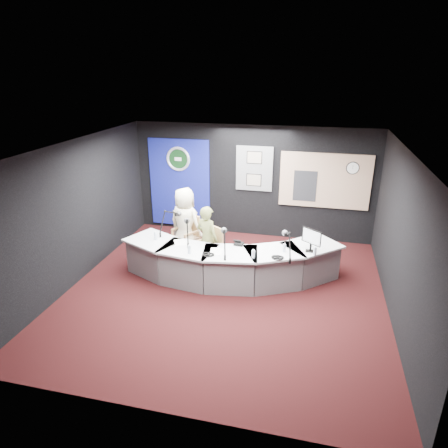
% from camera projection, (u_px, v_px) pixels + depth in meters
% --- Properties ---
extents(ground, '(6.00, 6.00, 0.00)m').
position_uv_depth(ground, '(225.00, 292.00, 7.74)').
color(ground, black).
rests_on(ground, ground).
extents(ceiling, '(6.00, 6.00, 0.02)m').
position_uv_depth(ceiling, '(225.00, 148.00, 6.71)').
color(ceiling, silver).
rests_on(ceiling, ground).
extents(wall_back, '(6.00, 0.02, 2.80)m').
position_uv_depth(wall_back, '(252.00, 182.00, 9.94)').
color(wall_back, black).
rests_on(wall_back, ground).
extents(wall_front, '(6.00, 0.02, 2.80)m').
position_uv_depth(wall_front, '(164.00, 321.00, 4.51)').
color(wall_front, black).
rests_on(wall_front, ground).
extents(wall_left, '(0.02, 6.00, 2.80)m').
position_uv_depth(wall_left, '(77.00, 212.00, 7.87)').
color(wall_left, black).
rests_on(wall_left, ground).
extents(wall_right, '(0.02, 6.00, 2.80)m').
position_uv_depth(wall_right, '(401.00, 241.00, 6.58)').
color(wall_right, black).
rests_on(wall_right, ground).
extents(broadcast_desk, '(4.50, 1.90, 0.75)m').
position_uv_depth(broadcast_desk, '(228.00, 262.00, 8.11)').
color(broadcast_desk, silver).
rests_on(broadcast_desk, ground).
extents(backdrop_panel, '(1.60, 0.05, 2.30)m').
position_uv_depth(backdrop_panel, '(180.00, 183.00, 10.37)').
color(backdrop_panel, navy).
rests_on(backdrop_panel, wall_back).
extents(agency_seal, '(0.63, 0.07, 0.63)m').
position_uv_depth(agency_seal, '(178.00, 159.00, 10.10)').
color(agency_seal, silver).
rests_on(agency_seal, backdrop_panel).
extents(seal_center, '(0.48, 0.01, 0.48)m').
position_uv_depth(seal_center, '(178.00, 159.00, 10.10)').
color(seal_center, black).
rests_on(seal_center, backdrop_panel).
extents(pinboard, '(0.90, 0.04, 1.10)m').
position_uv_depth(pinboard, '(254.00, 169.00, 9.77)').
color(pinboard, slate).
rests_on(pinboard, wall_back).
extents(framed_photo_upper, '(0.34, 0.02, 0.27)m').
position_uv_depth(framed_photo_upper, '(254.00, 158.00, 9.64)').
color(framed_photo_upper, gray).
rests_on(framed_photo_upper, pinboard).
extents(framed_photo_lower, '(0.34, 0.02, 0.27)m').
position_uv_depth(framed_photo_lower, '(254.00, 180.00, 9.85)').
color(framed_photo_lower, gray).
rests_on(framed_photo_lower, pinboard).
extents(booth_window_frame, '(2.12, 0.06, 1.32)m').
position_uv_depth(booth_window_frame, '(325.00, 181.00, 9.48)').
color(booth_window_frame, tan).
rests_on(booth_window_frame, wall_back).
extents(booth_glow, '(2.00, 0.02, 1.20)m').
position_uv_depth(booth_glow, '(325.00, 181.00, 9.47)').
color(booth_glow, '#F3E299').
rests_on(booth_glow, booth_window_frame).
extents(equipment_rack, '(0.55, 0.02, 0.75)m').
position_uv_depth(equipment_rack, '(305.00, 186.00, 9.61)').
color(equipment_rack, black).
rests_on(equipment_rack, booth_window_frame).
extents(wall_clock, '(0.28, 0.01, 0.28)m').
position_uv_depth(wall_clock, '(353.00, 168.00, 9.20)').
color(wall_clock, white).
rests_on(wall_clock, booth_window_frame).
extents(armchair_left, '(0.72, 0.72, 0.93)m').
position_uv_depth(armchair_left, '(186.00, 237.00, 9.08)').
color(armchair_left, '#AD824F').
rests_on(armchair_left, ground).
extents(armchair_right, '(0.78, 0.78, 1.00)m').
position_uv_depth(armchair_right, '(207.00, 249.00, 8.39)').
color(armchair_right, '#AD824F').
rests_on(armchair_right, ground).
extents(draped_jacket, '(0.48, 0.35, 0.70)m').
position_uv_depth(draped_jacket, '(182.00, 227.00, 9.25)').
color(draped_jacket, slate).
rests_on(draped_jacket, armchair_left).
extents(person_man, '(0.91, 0.73, 1.62)m').
position_uv_depth(person_man, '(185.00, 223.00, 8.96)').
color(person_man, '#F0E4C0').
rests_on(person_man, ground).
extents(person_woman, '(0.63, 0.53, 1.46)m').
position_uv_depth(person_woman, '(207.00, 239.00, 8.30)').
color(person_woman, olive).
rests_on(person_woman, ground).
extents(computer_monitor, '(0.39, 0.30, 0.32)m').
position_uv_depth(computer_monitor, '(312.00, 236.00, 7.59)').
color(computer_monitor, black).
rests_on(computer_monitor, broadcast_desk).
extents(desk_phone, '(0.19, 0.16, 0.05)m').
position_uv_depth(desk_phone, '(239.00, 244.00, 7.98)').
color(desk_phone, black).
rests_on(desk_phone, broadcast_desk).
extents(headphones_near, '(0.24, 0.24, 0.04)m').
position_uv_depth(headphones_near, '(278.00, 257.00, 7.43)').
color(headphones_near, black).
rests_on(headphones_near, broadcast_desk).
extents(headphones_far, '(0.22, 0.22, 0.04)m').
position_uv_depth(headphones_far, '(208.00, 254.00, 7.55)').
color(headphones_far, black).
rests_on(headphones_far, broadcast_desk).
extents(paper_stack, '(0.34, 0.39, 0.00)m').
position_uv_depth(paper_stack, '(180.00, 242.00, 8.10)').
color(paper_stack, white).
rests_on(paper_stack, broadcast_desk).
extents(notepad, '(0.28, 0.36, 0.00)m').
position_uv_depth(notepad, '(216.00, 251.00, 7.71)').
color(notepad, white).
rests_on(notepad, broadcast_desk).
extents(boom_mic_a, '(0.35, 0.70, 0.60)m').
position_uv_depth(boom_mic_a, '(170.00, 219.00, 8.49)').
color(boom_mic_a, black).
rests_on(boom_mic_a, broadcast_desk).
extents(boom_mic_b, '(0.33, 0.70, 0.60)m').
position_uv_depth(boom_mic_b, '(187.00, 228.00, 8.04)').
color(boom_mic_b, black).
rests_on(boom_mic_b, broadcast_desk).
extents(boom_mic_c, '(0.28, 0.72, 0.60)m').
position_uv_depth(boom_mic_c, '(224.00, 238.00, 7.54)').
color(boom_mic_c, black).
rests_on(boom_mic_c, broadcast_desk).
extents(boom_mic_d, '(0.28, 0.72, 0.60)m').
position_uv_depth(boom_mic_d, '(288.00, 241.00, 7.42)').
color(boom_mic_d, black).
rests_on(boom_mic_d, broadcast_desk).
extents(water_bottles, '(3.27, 0.55, 0.18)m').
position_uv_depth(water_bottles, '(229.00, 248.00, 7.66)').
color(water_bottles, silver).
rests_on(water_bottles, broadcast_desk).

